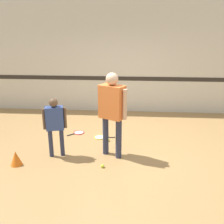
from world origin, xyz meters
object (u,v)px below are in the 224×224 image
object	(u,v)px
person_instructor	(112,106)
person_student_left	(55,121)
racket_spare_on_floor	(101,137)
racket_second_spare	(78,133)
tennis_ball_by_spare_racket	(108,140)
tennis_ball_near_instructor	(102,166)
training_cone	(16,158)

from	to	relation	value
person_instructor	person_student_left	bearing A→B (deg)	-146.60
racket_spare_on_floor	racket_second_spare	world-z (taller)	same
tennis_ball_by_spare_racket	tennis_ball_near_instructor	bearing A→B (deg)	-90.12
training_cone	tennis_ball_near_instructor	bearing A→B (deg)	0.93
racket_second_spare	tennis_ball_by_spare_racket	world-z (taller)	tennis_ball_by_spare_racket
tennis_ball_near_instructor	tennis_ball_by_spare_racket	distance (m)	1.14
person_student_left	tennis_ball_by_spare_racket	world-z (taller)	person_student_left
racket_second_spare	tennis_ball_near_instructor	size ratio (longest dim) A/B	6.56
person_instructor	training_cone	bearing A→B (deg)	-135.44
person_student_left	racket_spare_on_floor	bearing A→B (deg)	35.87
person_instructor	tennis_ball_by_spare_racket	xyz separation A→B (m)	(-0.14, 0.66, -1.00)
person_instructor	tennis_ball_near_instructor	distance (m)	1.12
tennis_ball_by_spare_racket	person_instructor	bearing A→B (deg)	-78.32
racket_second_spare	tennis_ball_by_spare_racket	distance (m)	0.88
person_student_left	racket_spare_on_floor	xyz separation A→B (m)	(0.76, 0.95, -0.73)
racket_spare_on_floor	racket_second_spare	bearing A→B (deg)	156.86
person_instructor	racket_second_spare	distance (m)	1.74
person_instructor	person_student_left	xyz separation A→B (m)	(-1.09, -0.10, -0.30)
racket_spare_on_floor	tennis_ball_by_spare_racket	bearing A→B (deg)	-46.38
racket_second_spare	training_cone	xyz separation A→B (m)	(-0.84, -1.58, 0.13)
person_instructor	tennis_ball_near_instructor	bearing A→B (deg)	-77.74
person_instructor	tennis_ball_near_instructor	world-z (taller)	person_instructor
person_instructor	racket_second_spare	xyz separation A→B (m)	(-0.91, 1.08, -1.02)
racket_spare_on_floor	training_cone	bearing A→B (deg)	-138.33
person_student_left	racket_spare_on_floor	size ratio (longest dim) A/B	2.37
racket_spare_on_floor	person_student_left	bearing A→B (deg)	-130.97
racket_second_spare	person_student_left	bearing A→B (deg)	39.96
person_instructor	racket_spare_on_floor	world-z (taller)	person_instructor
racket_spare_on_floor	training_cone	size ratio (longest dim) A/B	1.81
person_student_left	tennis_ball_near_instructor	size ratio (longest dim) A/B	18.06
person_instructor	racket_spare_on_floor	distance (m)	1.37
tennis_ball_near_instructor	training_cone	xyz separation A→B (m)	(-1.61, -0.03, 0.11)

